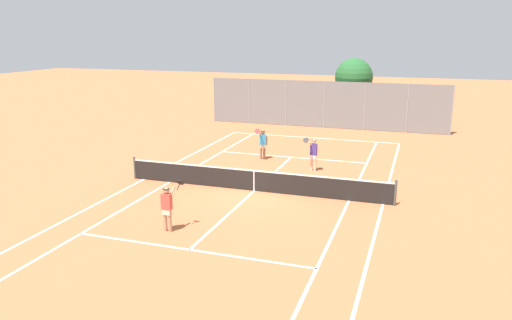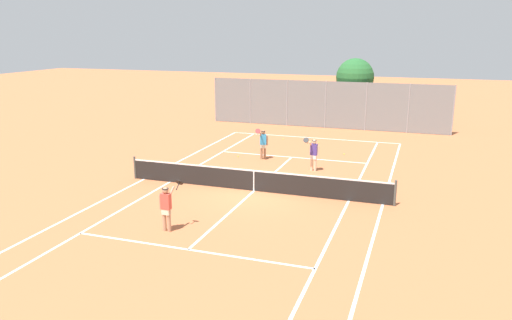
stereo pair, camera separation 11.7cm
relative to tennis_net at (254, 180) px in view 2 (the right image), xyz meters
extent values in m
plane|color=#BC663D|center=(0.00, 0.00, -0.51)|extent=(120.00, 120.00, 0.00)
cube|color=white|center=(0.00, 11.90, -0.51)|extent=(11.00, 0.10, 0.01)
cube|color=white|center=(-5.50, 0.00, -0.51)|extent=(0.10, 23.80, 0.01)
cube|color=white|center=(5.50, 0.00, -0.51)|extent=(0.10, 23.80, 0.01)
cube|color=white|center=(-4.13, 0.00, -0.51)|extent=(0.10, 23.80, 0.01)
cube|color=white|center=(4.13, 0.00, -0.51)|extent=(0.10, 23.80, 0.01)
cube|color=white|center=(0.00, -6.40, -0.51)|extent=(8.26, 0.10, 0.01)
cube|color=white|center=(0.00, 6.40, -0.51)|extent=(8.26, 0.10, 0.01)
cube|color=white|center=(0.00, 0.00, -0.51)|extent=(0.10, 12.80, 0.01)
cylinder|color=#474C47|center=(-5.95, 0.00, 0.03)|extent=(0.10, 0.10, 1.07)
cylinder|color=#474C47|center=(5.95, 0.00, 0.03)|extent=(0.10, 0.10, 1.07)
cube|color=black|center=(0.00, 0.00, -0.04)|extent=(11.90, 0.02, 0.89)
cube|color=white|center=(0.00, 0.00, 0.41)|extent=(11.90, 0.03, 0.06)
cube|color=white|center=(0.00, 0.00, -0.06)|extent=(0.05, 0.03, 0.89)
cylinder|color=tan|center=(-1.47, -5.25, -0.10)|extent=(0.13, 0.13, 0.82)
cylinder|color=tan|center=(-1.29, -5.26, -0.10)|extent=(0.13, 0.13, 0.82)
cube|color=beige|center=(-1.38, -5.25, 0.23)|extent=(0.29, 0.19, 0.24)
cube|color=#D84C3F|center=(-1.38, -5.25, 0.59)|extent=(0.35, 0.21, 0.56)
sphere|color=tan|center=(-1.38, -5.25, 0.98)|extent=(0.22, 0.22, 0.22)
cylinder|color=black|center=(-1.38, -5.25, 1.05)|extent=(0.23, 0.23, 0.02)
cylinder|color=tan|center=(-1.60, -5.24, 0.53)|extent=(0.08, 0.08, 0.52)
cylinder|color=tan|center=(-1.25, -5.12, 0.88)|extent=(0.10, 0.46, 0.35)
cylinder|color=black|center=(-1.11, -4.86, 1.04)|extent=(0.04, 0.25, 0.22)
cylinder|color=black|center=(-1.10, -4.74, 1.15)|extent=(0.29, 0.21, 0.23)
cylinder|color=#936B4C|center=(-1.29, 5.52, -0.10)|extent=(0.13, 0.13, 0.82)
cylinder|color=#936B4C|center=(-1.46, 5.47, -0.10)|extent=(0.13, 0.13, 0.82)
cube|color=beige|center=(-1.37, 5.49, 0.23)|extent=(0.32, 0.25, 0.24)
cube|color=#3399D8|center=(-1.37, 5.49, 0.59)|extent=(0.38, 0.29, 0.56)
sphere|color=#936B4C|center=(-1.37, 5.49, 0.98)|extent=(0.22, 0.22, 0.22)
cylinder|color=black|center=(-1.37, 5.49, 1.05)|extent=(0.23, 0.23, 0.02)
cylinder|color=#936B4C|center=(-1.16, 5.55, 0.53)|extent=(0.08, 0.08, 0.52)
cylinder|color=#936B4C|center=(-1.46, 5.32, 0.88)|extent=(0.20, 0.46, 0.35)
cylinder|color=maroon|center=(-1.52, 5.04, 1.04)|extent=(0.10, 0.25, 0.22)
cylinder|color=maroon|center=(-1.48, 4.92, 1.15)|extent=(0.32, 0.27, 0.23)
cylinder|color=beige|center=(1.84, 4.03, -0.10)|extent=(0.13, 0.13, 0.82)
cylinder|color=beige|center=(1.66, 4.04, -0.10)|extent=(0.13, 0.13, 0.82)
cube|color=white|center=(1.75, 4.04, 0.23)|extent=(0.29, 0.20, 0.24)
cube|color=#4C388C|center=(1.75, 4.04, 0.59)|extent=(0.35, 0.22, 0.56)
sphere|color=beige|center=(1.75, 4.04, 0.98)|extent=(0.22, 0.22, 0.22)
cylinder|color=black|center=(1.75, 4.04, 1.05)|extent=(0.23, 0.23, 0.02)
cylinder|color=beige|center=(1.97, 4.02, 0.53)|extent=(0.08, 0.08, 0.52)
cylinder|color=beige|center=(1.61, 3.90, 0.88)|extent=(0.11, 0.46, 0.35)
cylinder|color=black|center=(1.46, 3.65, 1.04)|extent=(0.05, 0.25, 0.22)
cylinder|color=black|center=(1.46, 3.53, 1.15)|extent=(0.29, 0.21, 0.23)
sphere|color=#D1DB33|center=(2.65, 7.95, -0.48)|extent=(0.07, 0.07, 0.07)
sphere|color=#D1DB33|center=(0.68, 10.43, -0.48)|extent=(0.07, 0.07, 0.07)
sphere|color=#D1DB33|center=(0.60, 2.77, -0.48)|extent=(0.07, 0.07, 0.07)
sphere|color=#D1DB33|center=(-2.84, 5.50, -0.48)|extent=(0.07, 0.07, 0.07)
sphere|color=#D1DB33|center=(-1.75, 10.79, -0.48)|extent=(0.07, 0.07, 0.07)
sphere|color=#D1DB33|center=(-0.42, 1.89, -0.48)|extent=(0.07, 0.07, 0.07)
cylinder|color=gray|center=(-8.58, 15.67, 1.18)|extent=(0.08, 0.08, 3.37)
cylinder|color=gray|center=(-5.72, 15.67, 1.18)|extent=(0.08, 0.08, 3.37)
cylinder|color=gray|center=(-2.86, 15.67, 1.18)|extent=(0.08, 0.08, 3.37)
cylinder|color=gray|center=(0.00, 15.67, 1.18)|extent=(0.08, 0.08, 3.37)
cylinder|color=gray|center=(2.86, 15.67, 1.18)|extent=(0.08, 0.08, 3.37)
cylinder|color=gray|center=(5.72, 15.67, 1.18)|extent=(0.08, 0.08, 3.37)
cylinder|color=gray|center=(8.58, 15.67, 1.18)|extent=(0.08, 0.08, 3.37)
cube|color=slate|center=(0.00, 15.67, 1.18)|extent=(17.17, 0.02, 3.33)
cylinder|color=brown|center=(1.78, 17.30, 0.78)|extent=(0.24, 0.24, 2.58)
sphere|color=#26602D|center=(1.78, 17.30, 3.03)|extent=(2.74, 2.74, 2.74)
sphere|color=#26602D|center=(1.97, 17.32, 2.69)|extent=(1.61, 1.61, 1.61)
camera|label=1|loc=(6.71, -19.65, 6.24)|focal=35.00mm
camera|label=2|loc=(6.82, -19.61, 6.24)|focal=35.00mm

